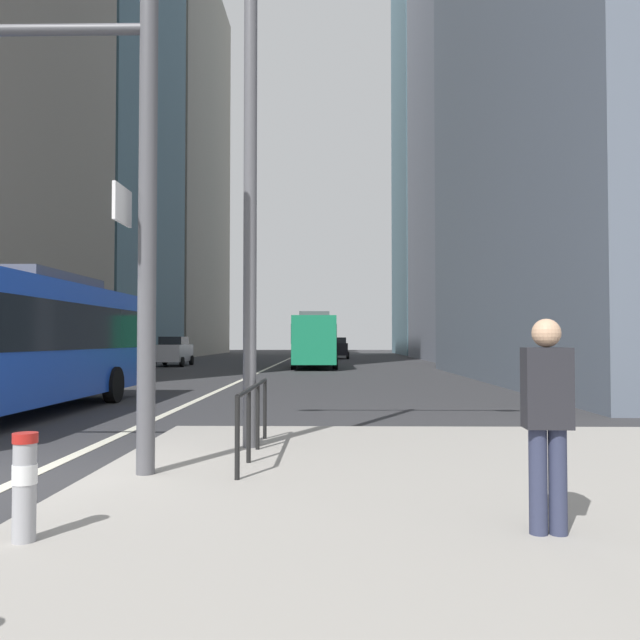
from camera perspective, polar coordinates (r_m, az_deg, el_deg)
The scene contains 15 objects.
ground_plane at distance 28.27m, azimuth -6.88°, elevation -5.29°, with size 160.00×160.00×0.00m, color #303033.
median_island at distance 7.32m, azimuth 14.23°, elevation -14.98°, with size 9.00×10.00×0.15m, color gray.
lane_centre_line at distance 38.18m, azimuth -4.80°, elevation -4.36°, with size 0.20×80.00×0.01m, color beige.
office_tower_left_mid at distance 56.50m, azimuth -20.78°, elevation 18.77°, with size 12.79×18.43×42.90m, color slate.
office_tower_left_far at distance 79.18m, azimuth -13.92°, elevation 13.41°, with size 12.01×25.87×44.76m, color gray.
office_tower_right_mid at distance 62.35m, azimuth 14.19°, elevation 22.39°, with size 10.55×21.35×54.39m, color slate.
office_tower_right_far at distance 82.26m, azimuth 10.65°, elevation 17.13°, with size 10.26×17.14×56.63m, color slate.
city_bus_blue_oncoming at distance 15.89m, azimuth -26.24°, elevation -1.28°, with size 2.72×11.46×3.40m.
city_bus_red_receding at distance 40.82m, azimuth -0.42°, elevation -1.63°, with size 2.79×11.22×3.40m.
car_oncoming_mid at distance 43.78m, azimuth -12.89°, elevation -2.70°, with size 2.10×4.42×1.94m.
car_receding_near at distance 59.03m, azimuth 1.59°, elevation -2.48°, with size 2.06×4.20×1.94m.
street_lamp_post at distance 10.30m, azimuth -6.19°, elevation 18.29°, with size 5.50×0.32×8.00m.
bollard_left at distance 5.78m, azimuth -24.75°, elevation -12.85°, with size 0.20×0.20×0.86m.
pedestrian_railing at distance 9.02m, azimuth -5.93°, elevation -7.60°, with size 0.06×3.10×0.98m.
pedestrian_waiting at distance 5.70m, azimuth 19.52°, elevation -7.80°, with size 0.39×0.26×1.78m.
Camera 1 is at (3.89, -7.94, 1.76)m, focal length 36.05 mm.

